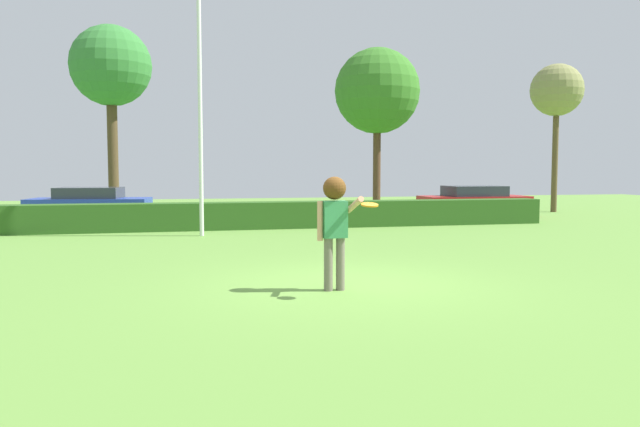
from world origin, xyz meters
name	(u,v)px	position (x,y,z in m)	size (l,w,h in m)	color
ground_plane	(348,285)	(0.00, 0.00, 0.00)	(60.00, 60.00, 0.00)	#64943C
person	(335,217)	(-0.33, -0.38, 1.17)	(0.59, 0.76, 1.80)	#716A5B
frisbee	(370,205)	(0.03, -1.05, 1.39)	(0.26, 0.26, 0.07)	orange
lamppost	(200,99)	(-2.07, 8.10, 3.89)	(0.24, 0.24, 7.13)	silver
hedge_row	(265,215)	(0.00, 9.88, 0.43)	(19.31, 0.90, 0.85)	#2D591D
parked_car_blue	(90,203)	(-5.86, 13.85, 0.69)	(4.38, 2.23, 1.25)	#263FA5
parked_car_red	(474,200)	(8.68, 12.42, 0.69)	(4.22, 1.84, 1.25)	#B21E1E
bare_elm_tree	(557,92)	(13.59, 14.42, 5.31)	(2.28, 2.28, 6.52)	brown
maple_tree	(111,68)	(-5.45, 18.23, 6.25)	(3.44, 3.44, 8.06)	#4F3C24
birch_tree	(377,92)	(5.79, 15.92, 5.27)	(3.71, 3.71, 7.16)	brown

